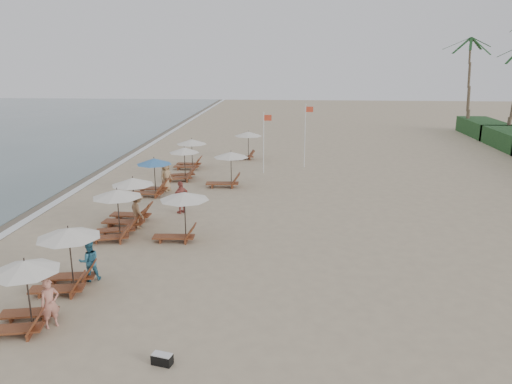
# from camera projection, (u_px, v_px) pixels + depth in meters

# --- Properties ---
(ground) EXTENTS (160.00, 160.00, 0.00)m
(ground) POSITION_uv_depth(u_px,v_px,m) (230.00, 282.00, 18.51)
(ground) COLOR tan
(ground) RESTS_ON ground
(wet_sand_band) EXTENTS (3.20, 140.00, 0.01)m
(wet_sand_band) POSITION_uv_depth(u_px,v_px,m) (37.00, 200.00, 29.04)
(wet_sand_band) COLOR #6B5E4C
(wet_sand_band) RESTS_ON ground
(foam_line) EXTENTS (0.50, 140.00, 0.02)m
(foam_line) POSITION_uv_depth(u_px,v_px,m) (59.00, 200.00, 28.94)
(foam_line) COLOR white
(foam_line) RESTS_ON ground
(lounger_station_0) EXTENTS (2.35, 2.05, 2.22)m
(lounger_station_0) POSITION_uv_depth(u_px,v_px,m) (22.00, 294.00, 15.10)
(lounger_station_0) COLOR brown
(lounger_station_0) RESTS_ON ground
(lounger_station_1) EXTENTS (2.51, 2.23, 2.31)m
(lounger_station_1) POSITION_uv_depth(u_px,v_px,m) (65.00, 258.00, 17.66)
(lounger_station_1) COLOR brown
(lounger_station_1) RESTS_ON ground
(lounger_station_2) EXTENTS (2.48, 2.23, 2.32)m
(lounger_station_2) POSITION_uv_depth(u_px,v_px,m) (114.00, 213.00, 22.62)
(lounger_station_2) COLOR brown
(lounger_station_2) RESTS_ON ground
(lounger_station_3) EXTENTS (2.55, 2.09, 2.34)m
(lounger_station_3) POSITION_uv_depth(u_px,v_px,m) (129.00, 203.00, 24.72)
(lounger_station_3) COLOR brown
(lounger_station_3) RESTS_ON ground
(lounger_station_4) EXTENTS (2.47, 2.09, 2.23)m
(lounger_station_4) POSITION_uv_depth(u_px,v_px,m) (151.00, 178.00, 29.90)
(lounger_station_4) COLOR brown
(lounger_station_4) RESTS_ON ground
(lounger_station_5) EXTENTS (2.41, 2.23, 2.21)m
(lounger_station_5) POSITION_uv_depth(u_px,v_px,m) (182.00, 164.00, 33.55)
(lounger_station_5) COLOR brown
(lounger_station_5) RESTS_ON ground
(lounger_station_6) EXTENTS (2.47, 2.24, 2.18)m
(lounger_station_6) POSITION_uv_depth(u_px,v_px,m) (189.00, 153.00, 37.00)
(lounger_station_6) COLOR brown
(lounger_station_6) RESTS_ON ground
(inland_station_0) EXTENTS (2.60, 2.24, 2.22)m
(inland_station_0) POSITION_uv_depth(u_px,v_px,m) (180.00, 210.00, 22.34)
(inland_station_0) COLOR brown
(inland_station_0) RESTS_ON ground
(inland_station_1) EXTENTS (2.77, 2.24, 2.22)m
(inland_station_1) POSITION_uv_depth(u_px,v_px,m) (227.00, 166.00, 31.70)
(inland_station_1) COLOR brown
(inland_station_1) RESTS_ON ground
(inland_station_2) EXTENTS (2.53, 2.24, 2.22)m
(inland_station_2) POSITION_uv_depth(u_px,v_px,m) (246.00, 141.00, 40.21)
(inland_station_2) COLOR brown
(inland_station_2) RESTS_ON ground
(beachgoer_near) EXTENTS (0.67, 0.66, 1.56)m
(beachgoer_near) POSITION_uv_depth(u_px,v_px,m) (50.00, 303.00, 15.27)
(beachgoer_near) COLOR tan
(beachgoer_near) RESTS_ON ground
(beachgoer_mid_a) EXTENTS (0.94, 0.87, 1.54)m
(beachgoer_mid_a) POSITION_uv_depth(u_px,v_px,m) (89.00, 261.00, 18.47)
(beachgoer_mid_a) COLOR teal
(beachgoer_mid_a) RESTS_ON ground
(beachgoer_mid_b) EXTENTS (1.22, 1.28, 1.75)m
(beachgoer_mid_b) POSITION_uv_depth(u_px,v_px,m) (137.00, 210.00, 24.15)
(beachgoer_mid_b) COLOR #956E4B
(beachgoer_mid_b) RESTS_ON ground
(beachgoer_far_a) EXTENTS (0.99, 1.05, 1.74)m
(beachgoer_far_a) POSITION_uv_depth(u_px,v_px,m) (181.00, 197.00, 26.44)
(beachgoer_far_a) COLOR #A84E43
(beachgoer_far_a) RESTS_ON ground
(beachgoer_far_b) EXTENTS (0.94, 1.06, 1.82)m
(beachgoer_far_b) POSITION_uv_depth(u_px,v_px,m) (166.00, 176.00, 30.89)
(beachgoer_far_b) COLOR tan
(beachgoer_far_b) RESTS_ON ground
(duffel_bag) EXTENTS (0.61, 0.41, 0.31)m
(duffel_bag) POSITION_uv_depth(u_px,v_px,m) (162.00, 359.00, 13.53)
(duffel_bag) COLOR black
(duffel_bag) RESTS_ON ground
(flag_pole_near) EXTENTS (0.60, 0.08, 4.32)m
(flag_pole_near) POSITION_uv_depth(u_px,v_px,m) (264.00, 139.00, 35.25)
(flag_pole_near) COLOR silver
(flag_pole_near) RESTS_ON ground
(flag_pole_far) EXTENTS (0.60, 0.08, 4.71)m
(flag_pole_far) POSITION_uv_depth(u_px,v_px,m) (305.00, 133.00, 36.95)
(flag_pole_far) COLOR silver
(flag_pole_far) RESTS_ON ground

